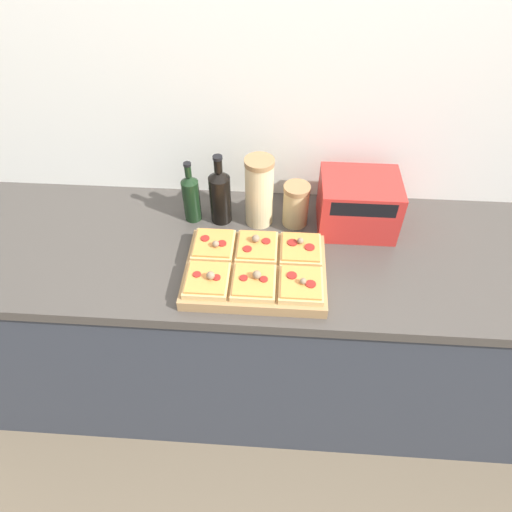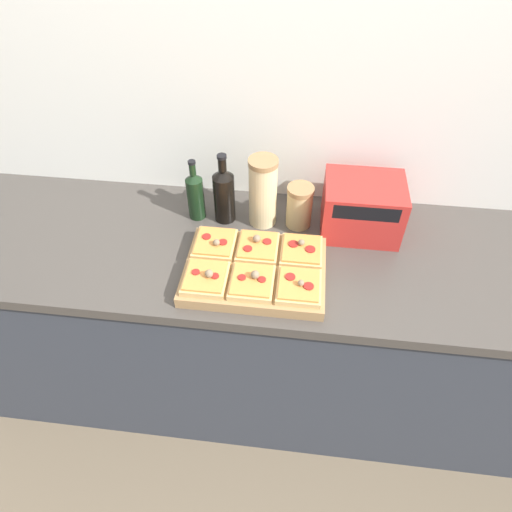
{
  "view_description": "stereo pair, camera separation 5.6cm",
  "coord_description": "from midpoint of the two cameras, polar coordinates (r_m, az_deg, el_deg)",
  "views": [
    {
      "loc": [
        -0.01,
        -0.83,
        2.03
      ],
      "look_at": [
        -0.08,
        0.22,
        0.98
      ],
      "focal_mm": 32.0,
      "sensor_mm": 36.0,
      "label": 1
    },
    {
      "loc": [
        0.05,
        -0.82,
        2.03
      ],
      "look_at": [
        -0.08,
        0.22,
        0.98
      ],
      "focal_mm": 32.0,
      "sensor_mm": 36.0,
      "label": 2
    }
  ],
  "objects": [
    {
      "name": "pizza_slice_back_right",
      "position": [
        1.53,
        6.74,
        0.66
      ],
      "size": [
        0.14,
        0.15,
        0.05
      ],
      "color": "tan",
      "rests_on": "cutting_board"
    },
    {
      "name": "pizza_slice_front_center",
      "position": [
        1.42,
        0.62,
        -3.26
      ],
      "size": [
        0.14,
        0.15,
        0.06
      ],
      "color": "tan",
      "rests_on": "cutting_board"
    },
    {
      "name": "grain_jar_tall",
      "position": [
        1.63,
        1.85,
        7.99
      ],
      "size": [
        0.1,
        0.1,
        0.27
      ],
      "color": "beige",
      "rests_on": "kitchen_counter"
    },
    {
      "name": "pizza_slice_front_left",
      "position": [
        1.44,
        -5.2,
        -2.75
      ],
      "size": [
        0.14,
        0.15,
        0.05
      ],
      "color": "tan",
      "rests_on": "cutting_board"
    },
    {
      "name": "pizza_slice_back_center",
      "position": [
        1.53,
        1.26,
        1.13
      ],
      "size": [
        0.14,
        0.15,
        0.05
      ],
      "color": "tan",
      "rests_on": "cutting_board"
    },
    {
      "name": "kitchen_counter",
      "position": [
        1.94,
        3.49,
        -9.02
      ],
      "size": [
        2.63,
        0.67,
        0.92
      ],
      "color": "#333842",
      "rests_on": "ground_plane"
    },
    {
      "name": "pizza_slice_front_right",
      "position": [
        1.42,
        6.51,
        -3.79
      ],
      "size": [
        0.14,
        0.15,
        0.05
      ],
      "color": "tan",
      "rests_on": "cutting_board"
    },
    {
      "name": "cutting_board",
      "position": [
        1.5,
        0.93,
        -1.9
      ],
      "size": [
        0.46,
        0.33,
        0.04
      ],
      "primitive_type": "cube",
      "color": "#A37A4C",
      "rests_on": "kitchen_counter"
    },
    {
      "name": "ground_plane",
      "position": [
        2.19,
        2.24,
        -22.95
      ],
      "size": [
        12.0,
        12.0,
        0.0
      ],
      "primitive_type": "plane",
      "color": "brown"
    },
    {
      "name": "pizza_slice_back_left",
      "position": [
        1.54,
        -4.14,
        1.55
      ],
      "size": [
        0.14,
        0.15,
        0.05
      ],
      "color": "tan",
      "rests_on": "cutting_board"
    },
    {
      "name": "grain_jar_short",
      "position": [
        1.66,
        6.41,
        6.2
      ],
      "size": [
        0.1,
        0.1,
        0.16
      ],
      "color": "tan",
      "rests_on": "kitchen_counter"
    },
    {
      "name": "wall_back",
      "position": [
        1.69,
        5.65,
        17.31
      ],
      "size": [
        6.0,
        0.06,
        2.5
      ],
      "color": "silver",
      "rests_on": "ground_plane"
    },
    {
      "name": "toaster_oven",
      "position": [
        1.66,
        14.06,
        5.92
      ],
      "size": [
        0.3,
        0.22,
        0.2
      ],
      "color": "red",
      "rests_on": "kitchen_counter"
    },
    {
      "name": "olive_oil_bottle",
      "position": [
        1.68,
        -6.64,
        7.61
      ],
      "size": [
        0.06,
        0.06,
        0.24
      ],
      "color": "black",
      "rests_on": "kitchen_counter"
    },
    {
      "name": "wine_bottle",
      "position": [
        1.65,
        -3.06,
        7.74
      ],
      "size": [
        0.08,
        0.08,
        0.27
      ],
      "color": "black",
      "rests_on": "kitchen_counter"
    }
  ]
}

